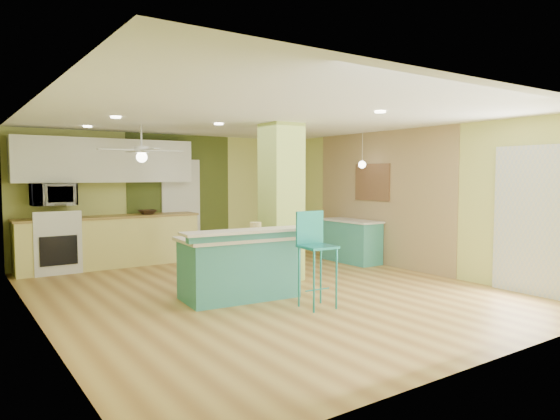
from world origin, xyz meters
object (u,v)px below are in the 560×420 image
at_px(bar_stool, 314,243).
at_px(fruit_bowl, 147,212).
at_px(canister, 256,228).
at_px(side_counter, 351,241).
at_px(peninsula, 240,265).

xyz_separation_m(bar_stool, fruit_bowl, (-0.66, 4.28, 0.16)).
distance_m(fruit_bowl, canister, 3.33).
bearing_deg(bar_stool, side_counter, 43.61).
bearing_deg(side_counter, canister, -157.31).
relative_size(peninsula, fruit_bowl, 5.47).
bearing_deg(bar_stool, peninsula, 125.75).
relative_size(peninsula, canister, 10.53).
xyz_separation_m(peninsula, bar_stool, (0.57, -0.92, 0.37)).
relative_size(bar_stool, side_counter, 0.96).
relative_size(side_counter, canister, 7.21).
bearing_deg(bar_stool, fruit_bowl, 102.72).
distance_m(bar_stool, side_counter, 3.46).
bearing_deg(peninsula, fruit_bowl, 96.36).
distance_m(side_counter, canister, 3.21).
bearing_deg(fruit_bowl, peninsula, -88.44).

